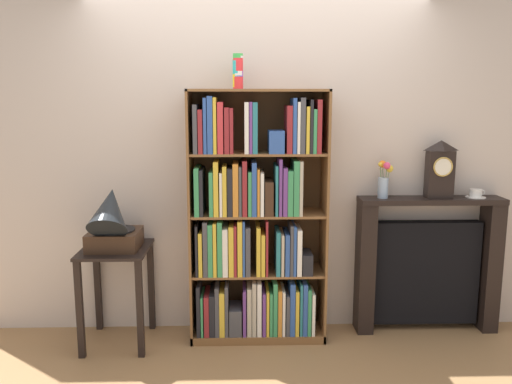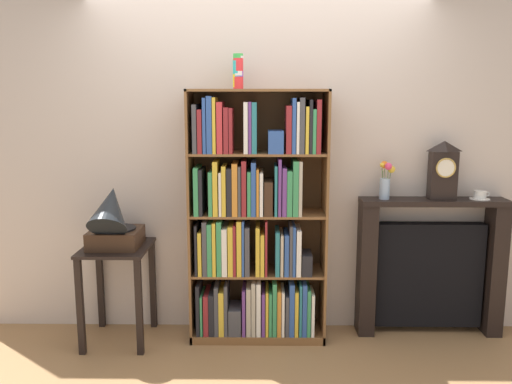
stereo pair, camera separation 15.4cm
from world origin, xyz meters
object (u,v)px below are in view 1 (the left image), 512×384
Objects in this scene: fireplace_mantel at (427,265)px; flower_vase at (384,180)px; gramophone at (112,221)px; teacup_with_saucer at (476,194)px; side_table_left at (116,273)px; mantel_clock at (440,169)px; bookshelf at (254,227)px; cup_stack at (238,72)px.

fireplace_mantel is 3.88× the size of flower_vase.
teacup_with_saucer is at bearing 4.59° from gramophone.
side_table_left is 1.68× the size of mantel_clock.
fireplace_mantel is 0.75m from mantel_clock.
bookshelf is at bearing 4.02° from side_table_left.
bookshelf is 1.03m from flower_vase.
side_table_left is (-0.89, -0.12, -1.44)m from cup_stack.
gramophone is (-0.00, -0.06, 0.40)m from side_table_left.
flower_vase is (-0.37, -0.02, 0.67)m from fireplace_mantel.
bookshelf is 2.56× the size of side_table_left.
gramophone is 1.20× the size of mantel_clock.
side_table_left is at bearing -176.72° from teacup_with_saucer.
side_table_left is 2.09m from flower_vase.
gramophone reaches higher than side_table_left.
mantel_clock is at bearing 3.61° from side_table_left.
cup_stack is 0.47× the size of gramophone.
bookshelf reaches higher than side_table_left.
bookshelf is 4.28× the size of mantel_clock.
bookshelf is 6.61× the size of flower_vase.
fireplace_mantel is 0.66m from teacup_with_saucer.
gramophone is at bearing -174.92° from mantel_clock.
gramophone is 3.54× the size of teacup_with_saucer.
cup_stack is 1.70m from side_table_left.
flower_vase is 1.91× the size of teacup_with_saucer.
mantel_clock is 0.34m from teacup_with_saucer.
gramophone is at bearing -173.72° from flower_vase.
mantel_clock is at bearing 3.32° from bookshelf.
cup_stack is at bearing -178.82° from teacup_with_saucer.
mantel_clock is at bearing 1.32° from cup_stack.
flower_vase reaches higher than gramophone.
cup_stack is at bearing 7.44° from side_table_left.
teacup_with_saucer reaches higher than side_table_left.
side_table_left is at bearing -175.81° from fireplace_mantel.
gramophone is 2.01m from flower_vase.
cup_stack is 2.00m from teacup_with_saucer.
cup_stack is at bearing 157.67° from bookshelf.
side_table_left is at bearing -172.56° from cup_stack.
mantel_clock is at bearing -0.69° from flower_vase.
side_table_left is 2.35m from fireplace_mantel.
cup_stack is at bearing -177.82° from fireplace_mantel.
bookshelf is 1.45m from mantel_clock.
gramophone is 2.40m from fireplace_mantel.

